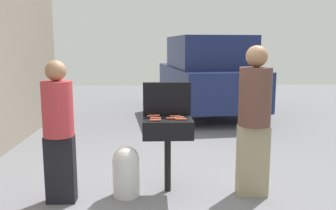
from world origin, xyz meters
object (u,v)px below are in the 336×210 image
Objects in this scene: hot_dog_4 at (156,120)px; hot_dog_0 at (156,118)px; hot_dog_5 at (152,116)px; hot_dog_7 at (181,119)px; bbq_grill at (168,130)px; hot_dog_3 at (179,117)px; propane_tank at (126,170)px; hot_dog_6 at (172,118)px; parked_minivan at (206,74)px; person_left at (59,127)px; person_right at (254,116)px; hot_dog_2 at (154,116)px; hot_dog_1 at (175,116)px.

hot_dog_0 is at bearing 89.38° from hot_dog_4.
hot_dog_7 is (0.34, -0.19, 0.00)m from hot_dog_5.
hot_dog_3 reaches higher than bbq_grill.
hot_dog_3 is 1.00× the size of hot_dog_4.
hot_dog_6 is at bearing 8.80° from propane_tank.
hot_dog_5 is at bearing 150.32° from bbq_grill.
propane_tank is (-0.55, -0.09, -0.61)m from hot_dog_6.
hot_dog_3 is at bearing 27.61° from hot_dog_4.
parked_minivan is (1.39, 5.38, 0.10)m from hot_dog_4.
person_left is 6.05m from parked_minivan.
person_left is (-1.24, -0.27, 0.11)m from bbq_grill.
parked_minivan reaches higher than propane_tank.
hot_dog_7 is at bearing 1.31° from person_right.
person_right reaches higher than hot_dog_5.
bbq_grill is at bearing -41.02° from hot_dog_2.
hot_dog_3 is at bearing 32.75° from hot_dog_6.
hot_dog_7 is at bearing -29.49° from hot_dog_5.
bbq_grill is at bearing -4.51° from person_left.
hot_dog_1 is 1.00× the size of hot_dog_6.
hot_dog_7 is (0.30, -0.07, 0.00)m from hot_dog_0.
hot_dog_0 is at bearing 16.79° from propane_tank.
hot_dog_2 is 1.00× the size of hot_dog_4.
person_right is 5.42m from parked_minivan.
hot_dog_5 is 0.28m from hot_dog_6.
hot_dog_5 is at bearing 107.68° from hot_dog_0.
hot_dog_6 is (0.21, -0.18, 0.00)m from hot_dog_2.
hot_dog_2 and hot_dog_6 have the same top height.
person_left is 0.91× the size of person_right.
hot_dog_2 is 1.00× the size of hot_dog_6.
person_left is 2.25m from person_right.
parked_minivan is at bearing 49.15° from person_left.
hot_dog_4 is at bearing 68.93° from parked_minivan.
hot_dog_4 is at bearing -1.09° from propane_tank.
hot_dog_1 is 1.00× the size of hot_dog_2.
bbq_grill is 7.03× the size of hot_dog_2.
hot_dog_6 is at bearing -40.60° from hot_dog_2.
person_left is at bearing -172.65° from hot_dog_7.
hot_dog_2 is at bearing 68.06° from parked_minivan.
hot_dog_0 is 0.03× the size of parked_minivan.
person_left is 0.36× the size of parked_minivan.
hot_dog_1 is at bearing -3.08° from hot_dog_5.
bbq_grill is at bearing 7.22° from hot_dog_0.
hot_dog_0 and hot_dog_7 have the same top height.
hot_dog_7 is at bearing -29.26° from bbq_grill.
person_left reaches higher than hot_dog_5.
person_right is (0.96, -0.12, 0.05)m from hot_dog_6.
parked_minivan is (2.48, 5.51, 0.14)m from person_left.
hot_dog_6 is 0.03× the size of parked_minivan.
hot_dog_4 is at bearing 4.94° from person_right.
hot_dog_3 is 1.00× the size of hot_dog_6.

